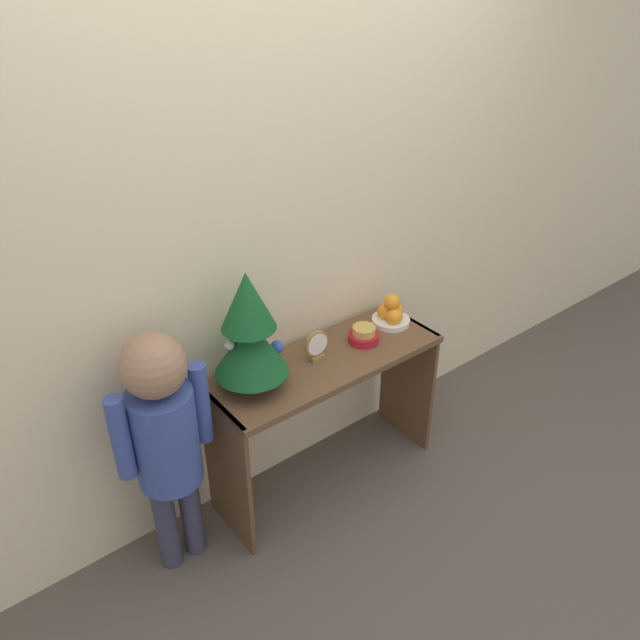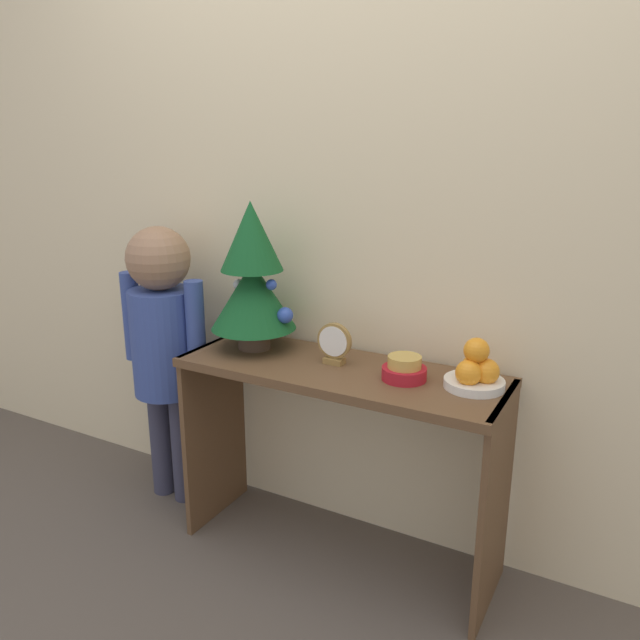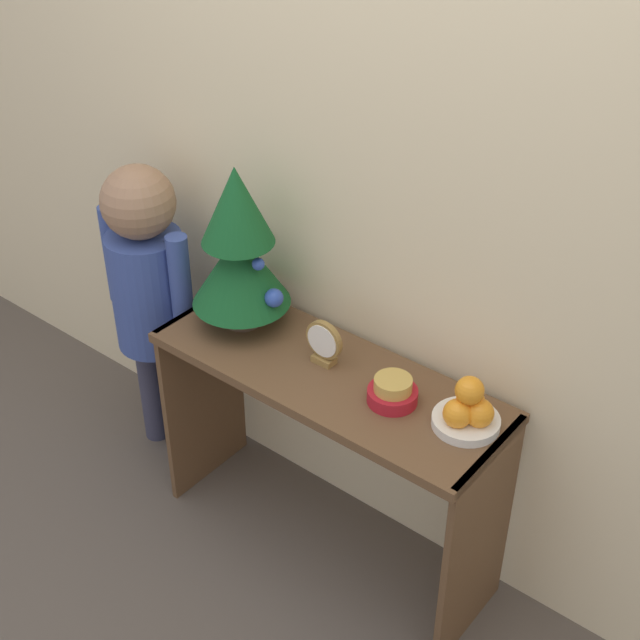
% 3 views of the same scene
% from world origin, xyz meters
% --- Properties ---
extents(ground_plane, '(12.00, 12.00, 0.00)m').
position_xyz_m(ground_plane, '(0.00, 0.00, 0.00)').
color(ground_plane, brown).
extents(back_wall, '(7.00, 0.05, 2.50)m').
position_xyz_m(back_wall, '(0.00, 0.43, 1.25)').
color(back_wall, beige).
rests_on(back_wall, ground_plane).
extents(console_table, '(1.07, 0.38, 0.70)m').
position_xyz_m(console_table, '(0.00, 0.19, 0.53)').
color(console_table, brown).
rests_on(console_table, ground_plane).
extents(mini_tree, '(0.30, 0.30, 0.52)m').
position_xyz_m(mini_tree, '(-0.36, 0.23, 0.95)').
color(mini_tree, '#4C3828').
rests_on(mini_tree, console_table).
extents(fruit_bowl, '(0.18, 0.18, 0.15)m').
position_xyz_m(fruit_bowl, '(0.43, 0.24, 0.75)').
color(fruit_bowl, silver).
rests_on(fruit_bowl, console_table).
extents(singing_bowl, '(0.14, 0.14, 0.08)m').
position_xyz_m(singing_bowl, '(0.22, 0.20, 0.73)').
color(singing_bowl, '#AD1923').
rests_on(singing_bowl, console_table).
extents(desk_clock, '(0.12, 0.04, 0.14)m').
position_xyz_m(desk_clock, '(-0.03, 0.22, 0.76)').
color(desk_clock, olive).
rests_on(desk_clock, console_table).
extents(child_figure, '(0.39, 0.25, 1.10)m').
position_xyz_m(child_figure, '(-0.76, 0.20, 0.69)').
color(child_figure, '#38384C').
rests_on(child_figure, ground_plane).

